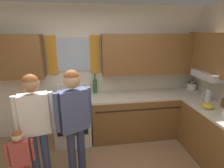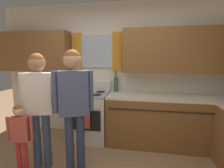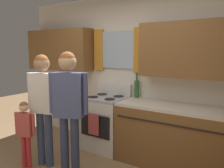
{
  "view_description": "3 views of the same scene",
  "coord_description": "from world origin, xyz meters",
  "px_view_note": "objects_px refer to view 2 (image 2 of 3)",
  "views": [
    {
      "loc": [
        -0.1,
        -1.66,
        2.13
      ],
      "look_at": [
        0.31,
        1.02,
        1.31
      ],
      "focal_mm": 28.37,
      "sensor_mm": 36.0,
      "label": 1
    },
    {
      "loc": [
        0.59,
        -1.47,
        1.55
      ],
      "look_at": [
        0.14,
        1.01,
        1.17
      ],
      "focal_mm": 27.26,
      "sensor_mm": 36.0,
      "label": 2
    },
    {
      "loc": [
        1.73,
        -1.57,
        1.67
      ],
      "look_at": [
        0.16,
        0.9,
        1.24
      ],
      "focal_mm": 36.56,
      "sensor_mm": 36.0,
      "label": 3
    }
  ],
  "objects_px": {
    "adult_in_plaid": "(74,98)",
    "small_child": "(20,132)",
    "stove_oven": "(91,115)",
    "bottle_wine_green": "(116,84)",
    "adult_holding_child": "(39,98)"
  },
  "relations": [
    {
      "from": "bottle_wine_green",
      "to": "adult_in_plaid",
      "type": "distance_m",
      "value": 1.29
    },
    {
      "from": "stove_oven",
      "to": "adult_holding_child",
      "type": "bearing_deg",
      "value": -112.67
    },
    {
      "from": "bottle_wine_green",
      "to": "adult_in_plaid",
      "type": "relative_size",
      "value": 0.24
    },
    {
      "from": "bottle_wine_green",
      "to": "adult_in_plaid",
      "type": "height_order",
      "value": "adult_in_plaid"
    },
    {
      "from": "stove_oven",
      "to": "small_child",
      "type": "relative_size",
      "value": 1.13
    },
    {
      "from": "adult_in_plaid",
      "to": "small_child",
      "type": "xyz_separation_m",
      "value": [
        -0.68,
        -0.17,
        -0.44
      ]
    },
    {
      "from": "adult_holding_child",
      "to": "adult_in_plaid",
      "type": "bearing_deg",
      "value": -2.58
    },
    {
      "from": "stove_oven",
      "to": "bottle_wine_green",
      "type": "xyz_separation_m",
      "value": [
        0.45,
        0.23,
        0.58
      ]
    },
    {
      "from": "stove_oven",
      "to": "adult_in_plaid",
      "type": "distance_m",
      "value": 1.16
    },
    {
      "from": "stove_oven",
      "to": "bottle_wine_green",
      "type": "bearing_deg",
      "value": 27.29
    },
    {
      "from": "adult_in_plaid",
      "to": "small_child",
      "type": "bearing_deg",
      "value": -165.83
    },
    {
      "from": "bottle_wine_green",
      "to": "adult_holding_child",
      "type": "xyz_separation_m",
      "value": [
        -0.86,
        -1.21,
        -0.03
      ]
    },
    {
      "from": "stove_oven",
      "to": "small_child",
      "type": "xyz_separation_m",
      "value": [
        -0.58,
        -1.17,
        0.14
      ]
    },
    {
      "from": "adult_in_plaid",
      "to": "small_child",
      "type": "distance_m",
      "value": 0.83
    },
    {
      "from": "stove_oven",
      "to": "small_child",
      "type": "distance_m",
      "value": 1.32
    }
  ]
}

